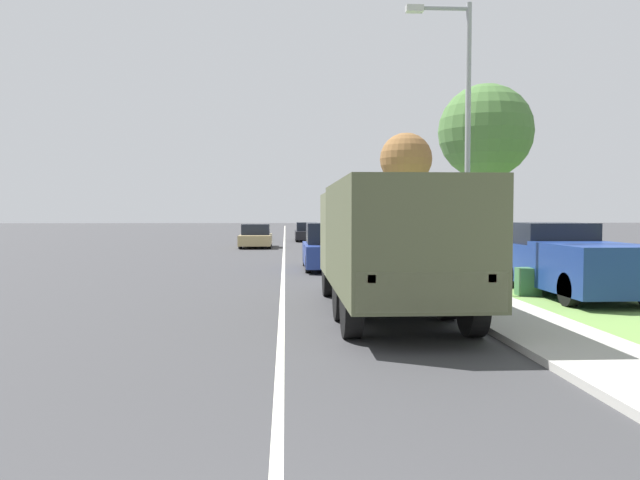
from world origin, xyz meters
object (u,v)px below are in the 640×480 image
object	(u,v)px
military_truck	(388,239)
pickup_truck	(570,260)
car_third_ahead	(307,233)
car_nearest_ahead	(328,249)
car_second_ahead	(256,237)
lamp_post	(460,121)

from	to	relation	value
military_truck	pickup_truck	distance (m)	5.72
car_third_ahead	pickup_truck	xyz separation A→B (m)	(5.63, -31.14, 0.26)
car_nearest_ahead	car_second_ahead	size ratio (longest dim) A/B	0.99
car_nearest_ahead	lamp_post	world-z (taller)	lamp_post
pickup_truck	lamp_post	bearing A→B (deg)	171.28
car_nearest_ahead	lamp_post	distance (m)	8.75
military_truck	lamp_post	distance (m)	4.75
military_truck	car_second_ahead	xyz separation A→B (m)	(-3.94, 25.27, -0.92)
military_truck	car_second_ahead	world-z (taller)	military_truck
car_nearest_ahead	car_third_ahead	world-z (taller)	car_nearest_ahead
car_second_ahead	car_third_ahead	size ratio (longest dim) A/B	1.03
military_truck	car_third_ahead	xyz separation A→B (m)	(-0.54, 33.68, -0.93)
military_truck	car_third_ahead	world-z (taller)	military_truck
car_nearest_ahead	lamp_post	bearing A→B (deg)	-68.86
military_truck	lamp_post	xyz separation A→B (m)	(2.33, 2.96, 2.89)
car_third_ahead	pickup_truck	distance (m)	31.65
military_truck	car_third_ahead	distance (m)	33.70
car_second_ahead	pickup_truck	bearing A→B (deg)	-68.37
lamp_post	car_third_ahead	bearing A→B (deg)	95.35
car_nearest_ahead	car_third_ahead	xyz separation A→B (m)	(-0.02, 23.32, -0.13)
car_nearest_ahead	lamp_post	xyz separation A→B (m)	(2.86, -7.40, 3.69)
car_second_ahead	lamp_post	size ratio (longest dim) A/B	0.62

